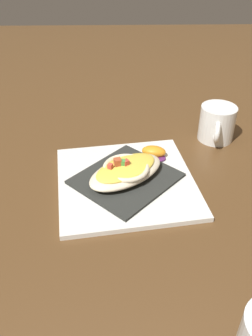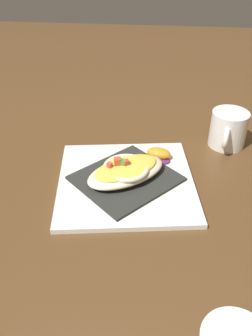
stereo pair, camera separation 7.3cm
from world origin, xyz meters
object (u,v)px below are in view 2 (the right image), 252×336
(square_plate, at_px, (126,182))
(gratin_dish, at_px, (126,170))
(orange_garnish, at_px, (159,155))
(coffee_mug, at_px, (228,131))

(square_plate, bearing_deg, gratin_dish, 10.71)
(orange_garnish, xyz_separation_m, coffee_mug, (-0.16, -0.09, 0.02))
(gratin_dish, relative_size, orange_garnish, 3.11)
(gratin_dish, xyz_separation_m, coffee_mug, (-0.23, -0.18, 0.00))
(orange_garnish, distance_m, coffee_mug, 0.19)
(square_plate, xyz_separation_m, gratin_dish, (0.00, 0.00, 0.03))
(gratin_dish, height_order, orange_garnish, gratin_dish)
(gratin_dish, height_order, coffee_mug, coffee_mug)
(coffee_mug, bearing_deg, gratin_dish, 38.08)
(gratin_dish, bearing_deg, square_plate, -169.29)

